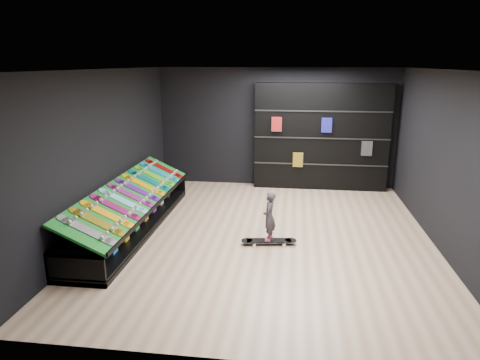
# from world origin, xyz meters

# --- Properties ---
(floor) EXTENTS (6.00, 7.00, 0.01)m
(floor) POSITION_xyz_m (0.00, 0.00, 0.00)
(floor) COLOR tan
(floor) RESTS_ON ground
(ceiling) EXTENTS (6.00, 7.00, 0.01)m
(ceiling) POSITION_xyz_m (0.00, 0.00, 3.00)
(ceiling) COLOR white
(ceiling) RESTS_ON ground
(wall_back) EXTENTS (6.00, 0.02, 3.00)m
(wall_back) POSITION_xyz_m (0.00, 3.50, 1.50)
(wall_back) COLOR black
(wall_back) RESTS_ON ground
(wall_front) EXTENTS (6.00, 0.02, 3.00)m
(wall_front) POSITION_xyz_m (0.00, -3.50, 1.50)
(wall_front) COLOR black
(wall_front) RESTS_ON ground
(wall_left) EXTENTS (0.02, 7.00, 3.00)m
(wall_left) POSITION_xyz_m (-3.00, 0.00, 1.50)
(wall_left) COLOR black
(wall_left) RESTS_ON ground
(wall_right) EXTENTS (0.02, 7.00, 3.00)m
(wall_right) POSITION_xyz_m (3.00, 0.00, 1.50)
(wall_right) COLOR black
(wall_right) RESTS_ON ground
(display_rack) EXTENTS (0.90, 4.50, 0.50)m
(display_rack) POSITION_xyz_m (-2.55, 0.00, 0.25)
(display_rack) COLOR black
(display_rack) RESTS_ON ground
(turf_ramp) EXTENTS (0.92, 4.50, 0.46)m
(turf_ramp) POSITION_xyz_m (-2.50, 0.00, 0.71)
(turf_ramp) COLOR #0F5F19
(turf_ramp) RESTS_ON display_rack
(back_shelving) EXTENTS (3.29, 0.38, 2.64)m
(back_shelving) POSITION_xyz_m (1.13, 3.32, 1.32)
(back_shelving) COLOR black
(back_shelving) RESTS_ON ground
(floor_skateboard) EXTENTS (1.00, 0.35, 0.09)m
(floor_skateboard) POSITION_xyz_m (0.09, -0.41, 0.05)
(floor_skateboard) COLOR black
(floor_skateboard) RESTS_ON ground
(child) EXTENTS (0.16, 0.21, 0.53)m
(child) POSITION_xyz_m (0.09, -0.41, 0.35)
(child) COLOR black
(child) RESTS_ON floor_skateboard
(display_board_0) EXTENTS (0.93, 0.22, 0.50)m
(display_board_0) POSITION_xyz_m (-2.49, -1.90, 0.74)
(display_board_0) COLOR black
(display_board_0) RESTS_ON turf_ramp
(display_board_1) EXTENTS (0.93, 0.22, 0.50)m
(display_board_1) POSITION_xyz_m (-2.49, -1.55, 0.74)
(display_board_1) COLOR yellow
(display_board_1) RESTS_ON turf_ramp
(display_board_2) EXTENTS (0.93, 0.22, 0.50)m
(display_board_2) POSITION_xyz_m (-2.49, -1.21, 0.74)
(display_board_2) COLOR orange
(display_board_2) RESTS_ON turf_ramp
(display_board_3) EXTENTS (0.93, 0.22, 0.50)m
(display_board_3) POSITION_xyz_m (-2.49, -0.86, 0.74)
(display_board_3) COLOR #E5198C
(display_board_3) RESTS_ON turf_ramp
(display_board_4) EXTENTS (0.93, 0.22, 0.50)m
(display_board_4) POSITION_xyz_m (-2.49, -0.52, 0.74)
(display_board_4) COLOR #0CB2E5
(display_board_4) RESTS_ON turf_ramp
(display_board_5) EXTENTS (0.93, 0.22, 0.50)m
(display_board_5) POSITION_xyz_m (-2.49, -0.17, 0.74)
(display_board_5) COLOR #2626BF
(display_board_5) RESTS_ON turf_ramp
(display_board_6) EXTENTS (0.93, 0.22, 0.50)m
(display_board_6) POSITION_xyz_m (-2.49, 0.17, 0.74)
(display_board_6) COLOR purple
(display_board_6) RESTS_ON turf_ramp
(display_board_7) EXTENTS (0.93, 0.22, 0.50)m
(display_board_7) POSITION_xyz_m (-2.49, 0.52, 0.74)
(display_board_7) COLOR yellow
(display_board_7) RESTS_ON turf_ramp
(display_board_8) EXTENTS (0.93, 0.22, 0.50)m
(display_board_8) POSITION_xyz_m (-2.49, 0.86, 0.74)
(display_board_8) COLOR #0C8C99
(display_board_8) RESTS_ON turf_ramp
(display_board_9) EXTENTS (0.93, 0.22, 0.50)m
(display_board_9) POSITION_xyz_m (-2.49, 1.21, 0.74)
(display_board_9) COLOR green
(display_board_9) RESTS_ON turf_ramp
(display_board_10) EXTENTS (0.93, 0.22, 0.50)m
(display_board_10) POSITION_xyz_m (-2.49, 1.55, 0.74)
(display_board_10) COLOR blue
(display_board_10) RESTS_ON turf_ramp
(display_board_11) EXTENTS (0.93, 0.22, 0.50)m
(display_board_11) POSITION_xyz_m (-2.49, 1.90, 0.74)
(display_board_11) COLOR red
(display_board_11) RESTS_ON turf_ramp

